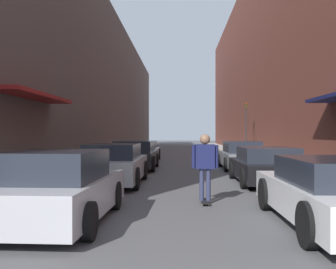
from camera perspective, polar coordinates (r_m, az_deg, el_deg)
name	(u,v)px	position (r m, az deg, el deg)	size (l,w,h in m)	color
ground	(184,159)	(25.21, 2.52, -3.68)	(129.13, 129.13, 0.00)	#515154
curb_strip_left	(130,153)	(31.35, -5.80, -2.82)	(1.80, 58.70, 0.12)	#A3A099
curb_strip_right	(238,153)	(31.42, 10.58, -2.81)	(1.80, 58.70, 0.12)	#A3A099
building_row_left	(96,86)	(32.06, -10.98, 7.24)	(4.90, 58.70, 11.29)	#564C47
building_row_right	(273,62)	(32.47, 15.74, 10.55)	(4.90, 58.70, 15.09)	brown
parked_car_left_0	(56,189)	(7.43, -16.63, -7.89)	(1.98, 3.97, 1.37)	#B7B7BC
parked_car_left_1	(114,165)	(12.59, -8.24, -4.56)	(1.95, 4.25, 1.35)	#B7B7BC
parked_car_left_2	(135,155)	(17.65, -5.07, -3.21)	(2.04, 4.16, 1.34)	#232326
parked_car_left_3	(143,151)	(22.73, -3.80, -2.55)	(1.90, 4.70, 1.25)	#B7B7BC
parked_car_right_0	(331,193)	(7.47, 23.59, -8.15)	(1.90, 4.50, 1.24)	silver
parked_car_right_1	(266,166)	(13.06, 14.72, -4.64)	(2.09, 4.18, 1.23)	black
parked_car_right_2	(241,156)	(17.93, 11.11, -3.21)	(1.86, 3.97, 1.33)	gray
skateboarder	(205,161)	(9.04, 5.67, -4.03)	(0.64, 0.78, 1.67)	black
traffic_light	(246,123)	(27.50, 11.82, 1.76)	(0.16, 0.22, 3.82)	#2D2D2D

